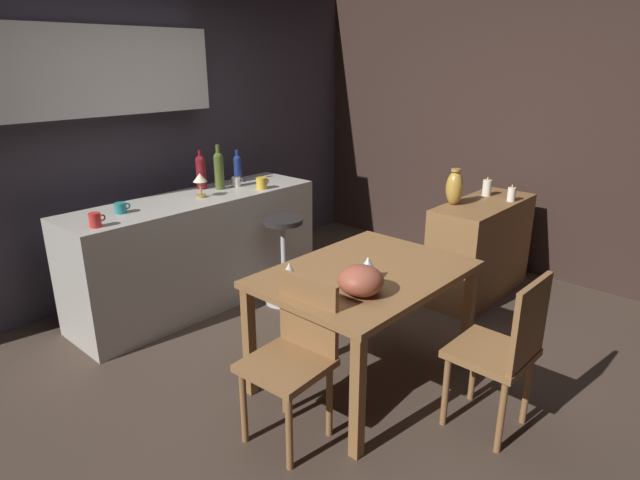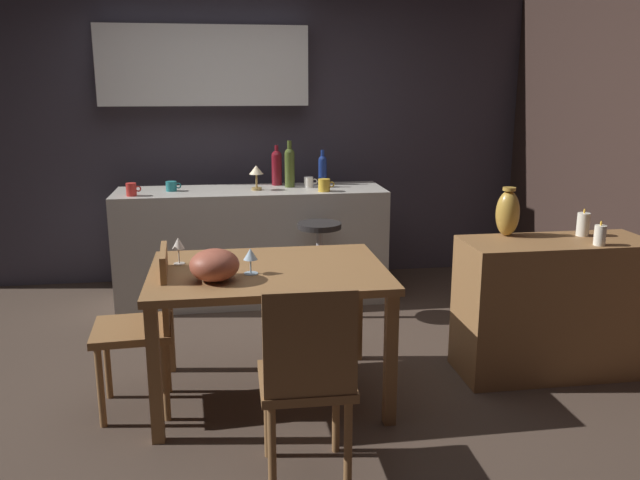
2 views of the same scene
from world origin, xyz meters
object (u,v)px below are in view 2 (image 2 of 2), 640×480
(sideboard_cabinet, at_px, (552,307))
(wine_glass_right, at_px, (250,255))
(fruit_bowl, at_px, (214,265))
(pillar_candle_short, at_px, (600,235))
(cup_mustard, at_px, (324,185))
(bar_stool, at_px, (319,268))
(wine_bottle_ruby, at_px, (277,166))
(wine_bottle_cobalt, at_px, (323,168))
(counter_lamp, at_px, (256,173))
(chair_by_doorway, at_px, (307,377))
(pillar_candle_tall, at_px, (583,224))
(chair_near_window, at_px, (145,322))
(dining_table, at_px, (269,284))
(vase_brass, at_px, (508,213))
(cup_red, at_px, (132,189))
(wine_bottle_olive, at_px, (290,166))
(wine_glass_left, at_px, (178,244))
(cup_white, at_px, (309,182))
(cup_teal, at_px, (172,186))

(sideboard_cabinet, xyz_separation_m, wine_glass_right, (-1.79, -0.15, 0.43))
(fruit_bowl, xyz_separation_m, pillar_candle_short, (2.14, 0.09, 0.06))
(pillar_candle_short, bearing_deg, fruit_bowl, -177.54)
(cup_mustard, height_order, pillar_candle_short, cup_mustard)
(pillar_candle_short, bearing_deg, bar_stool, 137.85)
(wine_glass_right, bearing_deg, wine_bottle_ruby, 81.09)
(wine_bottle_cobalt, height_order, cup_mustard, wine_bottle_cobalt)
(wine_glass_right, distance_m, wine_bottle_cobalt, 2.09)
(bar_stool, relative_size, counter_lamp, 3.77)
(sideboard_cabinet, height_order, chair_by_doorway, chair_by_doorway)
(sideboard_cabinet, relative_size, pillar_candle_tall, 6.70)
(wine_bottle_cobalt, bearing_deg, chair_near_window, -122.90)
(dining_table, height_order, vase_brass, vase_brass)
(bar_stool, height_order, cup_mustard, cup_mustard)
(cup_red, distance_m, counter_lamp, 0.94)
(dining_table, distance_m, pillar_candle_tall, 1.91)
(wine_bottle_olive, height_order, wine_bottle_cobalt, wine_bottle_olive)
(wine_glass_left, bearing_deg, cup_white, 59.44)
(bar_stool, height_order, counter_lamp, counter_lamp)
(wine_bottle_ruby, bearing_deg, cup_red, -161.49)
(fruit_bowl, bearing_deg, wine_glass_right, 26.77)
(dining_table, distance_m, counter_lamp, 1.71)
(bar_stool, xyz_separation_m, wine_glass_left, (-0.93, -1.02, 0.46))
(wine_glass_right, xyz_separation_m, cup_mustard, (0.64, 1.61, 0.11))
(sideboard_cabinet, xyz_separation_m, wine_glass_left, (-2.17, 0.10, 0.44))
(wine_glass_right, relative_size, wine_bottle_olive, 0.37)
(cup_white, bearing_deg, sideboard_cabinet, -53.85)
(chair_near_window, distance_m, counter_lamp, 1.92)
(cup_teal, bearing_deg, pillar_candle_tall, -32.00)
(chair_by_doorway, height_order, wine_glass_right, chair_by_doorway)
(pillar_candle_tall, xyz_separation_m, pillar_candle_short, (-0.03, -0.23, -0.01))
(pillar_candle_tall, bearing_deg, cup_white, 131.88)
(fruit_bowl, bearing_deg, wine_bottle_ruby, 76.61)
(chair_by_doorway, xyz_separation_m, fruit_bowl, (-0.38, 0.67, 0.32))
(dining_table, height_order, wine_bottle_ruby, wine_bottle_ruby)
(sideboard_cabinet, distance_m, fruit_bowl, 2.03)
(sideboard_cabinet, bearing_deg, cup_red, 150.35)
(dining_table, bearing_deg, cup_white, 75.31)
(dining_table, relative_size, fruit_bowl, 5.03)
(wine_bottle_olive, xyz_separation_m, cup_red, (-1.20, -0.25, -0.12))
(pillar_candle_short, bearing_deg, counter_lamp, 136.15)
(chair_near_window, height_order, cup_white, cup_white)
(cup_red, bearing_deg, dining_table, -59.68)
(wine_glass_left, height_order, wine_glass_right, wine_glass_left)
(cup_white, bearing_deg, cup_teal, -178.29)
(counter_lamp, bearing_deg, fruit_bowl, -99.71)
(wine_glass_right, relative_size, wine_bottle_cobalt, 0.48)
(cup_red, bearing_deg, chair_near_window, -81.44)
(wine_glass_right, xyz_separation_m, wine_bottle_olive, (0.40, 1.86, 0.23))
(wine_glass_left, bearing_deg, dining_table, -18.68)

